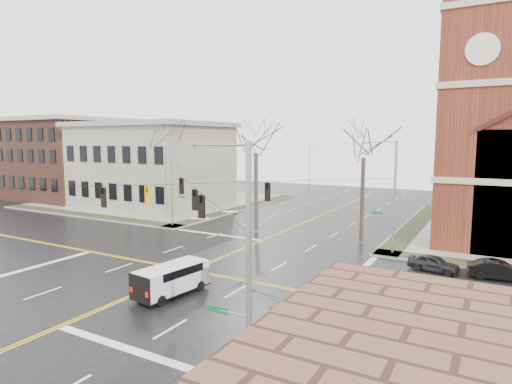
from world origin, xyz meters
The scene contains 18 objects.
ground centered at (0.00, 0.00, 0.00)m, with size 120.00×120.00×0.00m, color black.
sidewalks centered at (0.00, 0.00, 0.08)m, with size 80.00×80.00×0.17m.
road_markings centered at (0.00, 0.00, 0.01)m, with size 100.00×100.00×0.01m.
civic_building_a centered at (-22.00, 20.00, 5.50)m, with size 18.00×14.00×11.00m, color gray.
civic_building_b centered at (-42.00, 22.00, 6.00)m, with size 18.00×16.00×12.00m, color brown.
signal_pole_ne centered at (11.32, 11.50, 4.95)m, with size 2.75×0.22×9.00m.
signal_pole_nw centered at (-11.32, 11.50, 4.95)m, with size 2.75×0.22×9.00m.
signal_pole_se centered at (11.32, -11.50, 4.95)m, with size 2.75×0.22×9.00m.
span_wires centered at (0.00, 0.00, 6.20)m, with size 23.02×23.02×0.03m.
traffic_signals centered at (0.00, -0.67, 5.45)m, with size 8.21×8.26×1.30m.
streetlight_north_a centered at (-10.65, 28.00, 4.47)m, with size 2.30×0.20×8.00m.
streetlight_north_b centered at (-10.65, 48.00, 4.47)m, with size 2.30×0.20×8.00m.
cargo_van centered at (2.03, -4.21, 1.06)m, with size 2.46×4.93×1.80m.
parked_car_a centered at (14.99, 8.31, 0.59)m, with size 1.38×3.44×1.17m, color black.
parked_car_b centered at (19.02, 8.46, 0.63)m, with size 1.34×3.85×1.27m, color black.
tree_nw_far centered at (-13.89, 13.72, 8.83)m, with size 4.00×4.00×12.22m.
tree_nw_near centered at (-2.29, 13.47, 8.45)m, with size 4.00×4.00×11.68m.
tree_ne centered at (8.21, 14.10, 8.18)m, with size 4.00×4.00×11.30m.
Camera 1 is at (18.46, -23.35, 9.21)m, focal length 30.00 mm.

